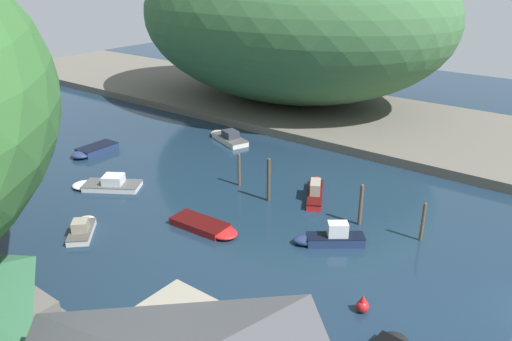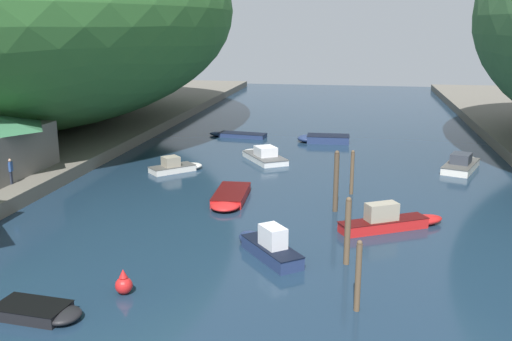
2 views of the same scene
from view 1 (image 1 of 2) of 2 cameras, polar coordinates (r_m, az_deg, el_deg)
The scene contains 17 objects.
water_surface at distance 45.07m, azimuth -10.25°, elevation -1.51°, with size 130.00×130.00×0.00m, color #192D42.
right_bank at distance 65.06m, azimuth 7.55°, elevation 6.71°, with size 22.00×120.00×0.94m.
hillside_right at distance 67.12m, azimuth 3.76°, elevation 17.10°, with size 30.84×43.17×21.47m.
boat_cabin_cruiser at distance 35.39m, azimuth 8.33°, elevation -7.61°, with size 4.06×4.68×1.67m.
boat_white_cruiser at distance 42.37m, azimuth 6.80°, elevation -2.23°, with size 6.10×4.08×1.56m.
boat_small_dinghy at distance 53.86m, azimuth -18.19°, elevation 2.17°, with size 5.01×2.23×0.70m.
boat_mid_channel at distance 51.01m, azimuth -26.88°, elevation -0.53°, with size 6.07×2.30×0.42m.
boat_moored_right at distance 37.02m, azimuth -5.62°, elevation -6.42°, with size 2.20×5.62×0.54m.
boat_near_quay at distance 45.28m, azimuth -16.75°, elevation -1.52°, with size 5.00×6.17×1.24m.
boat_far_upstream at distance 55.11m, azimuth -3.29°, elevation 3.84°, with size 3.92×6.31×1.34m.
boat_far_right_bank at distance 38.63m, azimuth -19.22°, elevation -6.22°, with size 4.05×4.03×1.21m.
mooring_post_nearest at distance 36.86m, azimuth 18.52°, elevation -5.57°, with size 0.24×0.24×2.97m.
mooring_post_second at distance 37.75m, azimuth 11.88°, elevation -3.82°, with size 0.28×0.28×3.31m.
mooring_post_fourth at distance 40.53m, azimuth 1.45°, elevation -1.04°, with size 0.31×0.31×3.77m.
mooring_post_farthest at distance 43.50m, azimuth -1.95°, elevation 0.11°, with size 0.25×0.25×3.00m.
channel_buoy_near at distance 29.61m, azimuth 12.07°, elevation -14.83°, with size 0.74×0.74×1.11m.
person_on_quay at distance 27.97m, azimuth -23.73°, elevation -15.21°, with size 0.29×0.41×1.69m.
Camera 1 is at (-27.24, -0.93, 18.25)m, focal length 35.00 mm.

